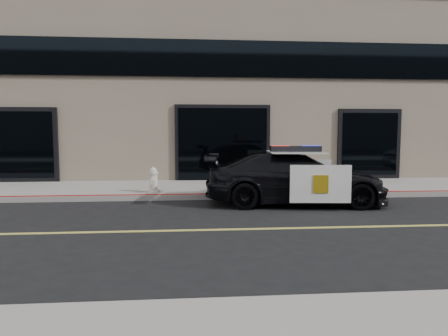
{
  "coord_description": "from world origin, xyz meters",
  "views": [
    {
      "loc": [
        -2.16,
        -7.5,
        1.85
      ],
      "look_at": [
        -1.35,
        2.2,
        1.0
      ],
      "focal_mm": 32.0,
      "sensor_mm": 36.0,
      "label": 1
    }
  ],
  "objects": [
    {
      "name": "police_car",
      "position": [
        0.54,
        2.63,
        0.68
      ],
      "size": [
        2.85,
        5.05,
        1.53
      ],
      "color": "black",
      "rests_on": "ground"
    },
    {
      "name": "building_n",
      "position": [
        0.0,
        10.5,
        6.0
      ],
      "size": [
        60.0,
        7.0,
        12.0
      ],
      "primitive_type": "cube",
      "color": "#756856",
      "rests_on": "ground"
    },
    {
      "name": "sidewalk_n",
      "position": [
        0.0,
        5.25,
        0.07
      ],
      "size": [
        60.0,
        3.5,
        0.15
      ],
      "primitive_type": "cube",
      "color": "gray",
      "rests_on": "ground"
    },
    {
      "name": "ground",
      "position": [
        0.0,
        0.0,
        0.0
      ],
      "size": [
        120.0,
        120.0,
        0.0
      ],
      "primitive_type": "plane",
      "color": "black",
      "rests_on": "ground"
    },
    {
      "name": "fire_hydrant",
      "position": [
        -3.24,
        4.03,
        0.5
      ],
      "size": [
        0.33,
        0.46,
        0.74
      ],
      "color": "silver",
      "rests_on": "sidewalk_n"
    }
  ]
}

